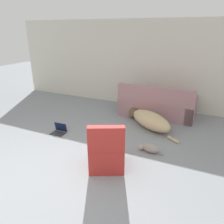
{
  "coord_description": "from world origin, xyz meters",
  "views": [
    {
      "loc": [
        2.17,
        -1.88,
        2.17
      ],
      "look_at": [
        0.38,
        1.98,
        0.55
      ],
      "focal_mm": 35.0,
      "sensor_mm": 36.0,
      "label": 1
    }
  ],
  "objects_px": {
    "couch": "(157,106)",
    "dog": "(149,120)",
    "side_chair": "(106,152)",
    "laptop_open": "(60,130)",
    "cat": "(150,148)"
  },
  "relations": [
    {
      "from": "couch",
      "to": "laptop_open",
      "type": "xyz_separation_m",
      "value": [
        -1.7,
        -1.96,
        -0.2
      ]
    },
    {
      "from": "couch",
      "to": "dog",
      "type": "xyz_separation_m",
      "value": [
        0.03,
        -0.82,
        -0.09
      ]
    },
    {
      "from": "couch",
      "to": "side_chair",
      "type": "bearing_deg",
      "value": 85.75
    },
    {
      "from": "cat",
      "to": "dog",
      "type": "bearing_deg",
      "value": -68.73
    },
    {
      "from": "couch",
      "to": "cat",
      "type": "relative_size",
      "value": 3.95
    },
    {
      "from": "side_chair",
      "to": "dog",
      "type": "bearing_deg",
      "value": -122.07
    },
    {
      "from": "dog",
      "to": "side_chair",
      "type": "relative_size",
      "value": 1.8
    },
    {
      "from": "couch",
      "to": "cat",
      "type": "bearing_deg",
      "value": 99.82
    },
    {
      "from": "dog",
      "to": "couch",
      "type": "bearing_deg",
      "value": -52.23
    },
    {
      "from": "laptop_open",
      "to": "side_chair",
      "type": "relative_size",
      "value": 0.37
    },
    {
      "from": "couch",
      "to": "dog",
      "type": "distance_m",
      "value": 0.82
    },
    {
      "from": "side_chair",
      "to": "laptop_open",
      "type": "bearing_deg",
      "value": -51.8
    },
    {
      "from": "couch",
      "to": "laptop_open",
      "type": "distance_m",
      "value": 2.6
    },
    {
      "from": "laptop_open",
      "to": "side_chair",
      "type": "xyz_separation_m",
      "value": [
        1.53,
        -0.74,
        0.22
      ]
    },
    {
      "from": "couch",
      "to": "laptop_open",
      "type": "height_order",
      "value": "couch"
    }
  ]
}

